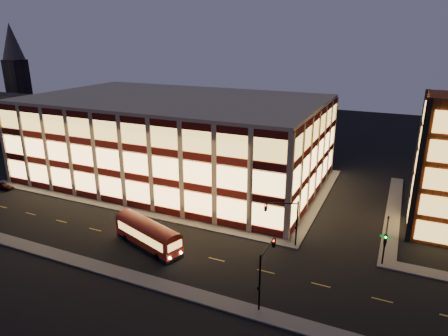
% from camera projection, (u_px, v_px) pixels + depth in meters
% --- Properties ---
extents(ground, '(200.00, 200.00, 0.00)m').
position_uv_depth(ground, '(135.00, 215.00, 57.65)').
color(ground, black).
rests_on(ground, ground).
extents(sidewalk_office_south, '(54.00, 2.00, 0.15)m').
position_uv_depth(sidewalk_office_south, '(122.00, 208.00, 59.66)').
color(sidewalk_office_south, '#514F4C').
rests_on(sidewalk_office_south, ground).
extents(sidewalk_office_east, '(2.00, 30.00, 0.15)m').
position_uv_depth(sidewalk_office_east, '(319.00, 198.00, 63.25)').
color(sidewalk_office_east, '#514F4C').
rests_on(sidewalk_office_east, ground).
extents(sidewalk_tower_south, '(14.00, 2.00, 0.15)m').
position_uv_depth(sidewalk_tower_south, '(447.00, 277.00, 42.76)').
color(sidewalk_tower_south, '#514F4C').
rests_on(sidewalk_tower_south, ground).
extents(sidewalk_tower_west, '(2.00, 30.00, 0.15)m').
position_uv_depth(sidewalk_tower_west, '(393.00, 210.00, 58.93)').
color(sidewalk_tower_west, '#514F4C').
rests_on(sidewalk_tower_west, ground).
extents(sidewalk_near, '(100.00, 2.00, 0.15)m').
position_uv_depth(sidewalk_near, '(67.00, 258.00, 46.40)').
color(sidewalk_near, '#514F4C').
rests_on(sidewalk_near, ground).
extents(office_building, '(50.45, 30.45, 14.50)m').
position_uv_depth(office_building, '(176.00, 138.00, 71.09)').
color(office_building, tan).
rests_on(office_building, ground).
extents(church_tower, '(5.00, 5.00, 18.00)m').
position_uv_depth(church_tower, '(19.00, 91.00, 116.85)').
color(church_tower, '#2D2621').
rests_on(church_tower, ground).
extents(church_spire, '(6.00, 6.00, 10.00)m').
position_uv_depth(church_spire, '(11.00, 41.00, 112.41)').
color(church_spire, '#4C473F').
rests_on(church_spire, church_tower).
extents(traffic_signal_far, '(3.79, 1.87, 6.00)m').
position_uv_depth(traffic_signal_far, '(286.00, 216.00, 47.81)').
color(traffic_signal_far, black).
rests_on(traffic_signal_far, ground).
extents(traffic_signal_right, '(1.20, 4.37, 6.00)m').
position_uv_depth(traffic_signal_right, '(386.00, 238.00, 42.64)').
color(traffic_signal_right, black).
rests_on(traffic_signal_right, ground).
extents(traffic_signal_near, '(0.32, 4.45, 6.00)m').
position_uv_depth(traffic_signal_near, '(265.00, 265.00, 37.58)').
color(traffic_signal_near, black).
rests_on(traffic_signal_near, ground).
extents(trolley_bus, '(10.39, 5.69, 3.43)m').
position_uv_depth(trolley_bus, '(148.00, 233.00, 48.32)').
color(trolley_bus, '#981908').
rests_on(trolley_bus, ground).
extents(parked_car_0, '(3.56, 1.77, 1.17)m').
position_uv_depth(parked_car_0, '(3.00, 186.00, 67.03)').
color(parked_car_0, black).
rests_on(parked_car_0, ground).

